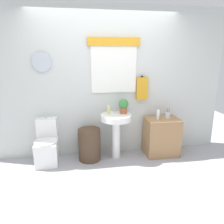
# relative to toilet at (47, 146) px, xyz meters

# --- Properties ---
(ground_plane) EXTENTS (8.00, 8.00, 0.00)m
(ground_plane) POSITION_rel_toilet_xyz_m (1.03, -0.89, -0.29)
(ground_plane) COLOR #A3A3A8
(back_wall) EXTENTS (4.40, 0.18, 2.60)m
(back_wall) POSITION_rel_toilet_xyz_m (1.03, 0.26, 1.02)
(back_wall) COLOR silver
(back_wall) RESTS_ON ground_plane
(toilet) EXTENTS (0.38, 0.51, 0.77)m
(toilet) POSITION_rel_toilet_xyz_m (0.00, 0.00, 0.00)
(toilet) COLOR white
(toilet) RESTS_ON ground_plane
(laundry_hamper) EXTENTS (0.39, 0.39, 0.56)m
(laundry_hamper) POSITION_rel_toilet_xyz_m (0.72, -0.04, -0.01)
(laundry_hamper) COLOR #4C3828
(laundry_hamper) RESTS_ON ground_plane
(pedestal_sink) EXTENTS (0.54, 0.54, 0.80)m
(pedestal_sink) POSITION_rel_toilet_xyz_m (1.19, -0.04, 0.32)
(pedestal_sink) COLOR white
(pedestal_sink) RESTS_ON ground_plane
(faucet) EXTENTS (0.03, 0.03, 0.10)m
(faucet) POSITION_rel_toilet_xyz_m (1.19, 0.08, 0.56)
(faucet) COLOR silver
(faucet) RESTS_ON pedestal_sink
(wooden_cabinet) EXTENTS (0.59, 0.44, 0.69)m
(wooden_cabinet) POSITION_rel_toilet_xyz_m (2.03, -0.04, 0.05)
(wooden_cabinet) COLOR #9E754C
(wooden_cabinet) RESTS_ON ground_plane
(soap_bottle) EXTENTS (0.05, 0.05, 0.15)m
(soap_bottle) POSITION_rel_toilet_xyz_m (1.07, 0.01, 0.59)
(soap_bottle) COLOR #DBD166
(soap_bottle) RESTS_ON pedestal_sink
(potted_plant) EXTENTS (0.18, 0.18, 0.26)m
(potted_plant) POSITION_rel_toilet_xyz_m (1.33, 0.02, 0.65)
(potted_plant) COLOR #AD5B38
(potted_plant) RESTS_ON pedestal_sink
(lotion_bottle) EXTENTS (0.05, 0.05, 0.18)m
(lotion_bottle) POSITION_rel_toilet_xyz_m (1.93, -0.08, 0.49)
(lotion_bottle) COLOR white
(lotion_bottle) RESTS_ON wooden_cabinet
(toothbrush_cup) EXTENTS (0.08, 0.08, 0.19)m
(toothbrush_cup) POSITION_rel_toilet_xyz_m (2.14, -0.02, 0.45)
(toothbrush_cup) COLOR silver
(toothbrush_cup) RESTS_ON wooden_cabinet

